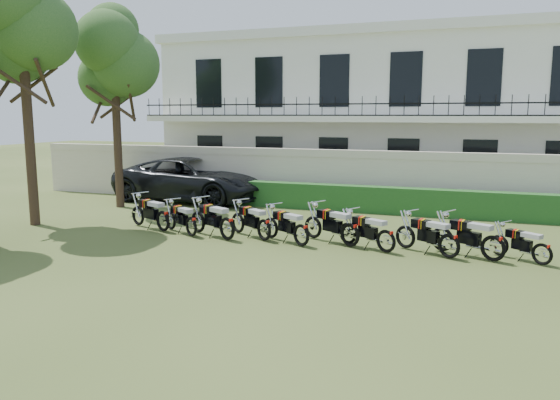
{
  "coord_description": "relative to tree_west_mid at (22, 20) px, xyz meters",
  "views": [
    {
      "loc": [
        4.49,
        -13.13,
        3.69
      ],
      "look_at": [
        -0.94,
        1.71,
        1.2
      ],
      "focal_mm": 35.0,
      "sensor_mm": 36.0,
      "label": 1
    }
  ],
  "objects": [
    {
      "name": "motorcycle_3",
      "position": [
        8.14,
        0.38,
        -6.17
      ],
      "size": [
        1.75,
        1.13,
        1.09
      ],
      "rotation": [
        0.0,
        0.0,
        1.02
      ],
      "color": "black",
      "rests_on": "ground"
    },
    {
      "name": "motorcycle_2",
      "position": [
        7.1,
        0.06,
        -6.14
      ],
      "size": [
        1.95,
        1.06,
        1.16
      ],
      "rotation": [
        0.0,
        0.0,
        1.12
      ],
      "color": "black",
      "rests_on": "ground"
    },
    {
      "name": "motorcycle_6",
      "position": [
        11.73,
        0.19,
        -6.18
      ],
      "size": [
        1.78,
        1.01,
        1.06
      ],
      "rotation": [
        0.0,
        0.0,
        1.09
      ],
      "color": "black",
      "rests_on": "ground"
    },
    {
      "name": "building",
      "position": [
        9.46,
        12.96,
        -2.96
      ],
      "size": [
        20.4,
        9.6,
        7.4
      ],
      "color": "white",
      "rests_on": "ground"
    },
    {
      "name": "motorcycle_7",
      "position": [
        13.35,
        0.17,
        -6.16
      ],
      "size": [
        1.79,
        1.09,
        1.1
      ],
      "rotation": [
        0.0,
        0.0,
        1.05
      ],
      "color": "black",
      "rests_on": "ground"
    },
    {
      "name": "motorcycle_0",
      "position": [
        4.68,
        0.45,
        -6.15
      ],
      "size": [
        1.95,
        0.97,
        1.13
      ],
      "rotation": [
        0.0,
        0.0,
        1.17
      ],
      "color": "black",
      "rests_on": "ground"
    },
    {
      "name": "motorcycle_8",
      "position": [
        14.4,
        0.22,
        -6.14
      ],
      "size": [
        1.91,
        1.07,
        1.14
      ],
      "rotation": [
        0.0,
        0.0,
        1.1
      ],
      "color": "black",
      "rests_on": "ground"
    },
    {
      "name": "perimeter_wall",
      "position": [
        9.46,
        7.0,
        -5.5
      ],
      "size": [
        30.0,
        0.35,
        2.3
      ],
      "color": "beige",
      "rests_on": "ground"
    },
    {
      "name": "tree_west_mid",
      "position": [
        0.0,
        0.0,
        0.0
      ],
      "size": [
        3.4,
        3.2,
        8.82
      ],
      "color": "#473323",
      "rests_on": "ground"
    },
    {
      "name": "hedge",
      "position": [
        10.46,
        6.2,
        -6.17
      ],
      "size": [
        18.0,
        0.6,
        1.0
      ],
      "primitive_type": "cube",
      "color": "#1C4E1D",
      "rests_on": "ground"
    },
    {
      "name": "suv",
      "position": [
        2.42,
        6.36,
        -5.74
      ],
      "size": [
        6.81,
        3.38,
        1.85
      ],
      "primitive_type": "imported",
      "rotation": [
        0.0,
        0.0,
        1.52
      ],
      "color": "black",
      "rests_on": "ground"
    },
    {
      "name": "motorcycle_9",
      "position": [
        15.53,
        0.29,
        -6.24
      ],
      "size": [
        1.46,
        1.04,
        0.93
      ],
      "rotation": [
        0.0,
        0.0,
        0.97
      ],
      "color": "black",
      "rests_on": "ground"
    },
    {
      "name": "motorcycle_4",
      "position": [
        9.38,
        0.1,
        -6.17
      ],
      "size": [
        1.76,
        1.06,
        1.07
      ],
      "rotation": [
        0.0,
        0.0,
        1.05
      ],
      "color": "black",
      "rests_on": "ground"
    },
    {
      "name": "motorcycle_5",
      "position": [
        10.68,
        0.51,
        -6.14
      ],
      "size": [
        1.91,
        1.08,
        1.14
      ],
      "rotation": [
        0.0,
        0.0,
        1.09
      ],
      "color": "black",
      "rests_on": "ground"
    },
    {
      "name": "motorcycle_1",
      "position": [
        5.86,
        0.14,
        -6.2
      ],
      "size": [
        1.67,
        1.03,
        1.03
      ],
      "rotation": [
        0.0,
        0.0,
        1.04
      ],
      "color": "black",
      "rests_on": "ground"
    },
    {
      "name": "tree_west_near",
      "position": [
        0.5,
        4.0,
        -0.78
      ],
      "size": [
        3.4,
        3.2,
        7.9
      ],
      "color": "#473323",
      "rests_on": "ground"
    },
    {
      "name": "ground",
      "position": [
        9.46,
        -1.0,
        -6.67
      ],
      "size": [
        100.0,
        100.0,
        0.0
      ],
      "primitive_type": "plane",
      "color": "#3C4B1E",
      "rests_on": "ground"
    }
  ]
}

